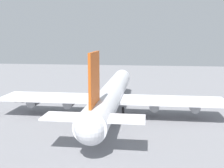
% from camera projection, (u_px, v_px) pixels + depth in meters
% --- Properties ---
extents(ground_plane, '(280.37, 280.37, 0.00)m').
position_uv_depth(ground_plane, '(112.00, 113.00, 82.35)').
color(ground_plane, gray).
extents(cargo_airplane, '(70.09, 62.78, 19.60)m').
position_uv_depth(cargo_airplane, '(112.00, 94.00, 81.00)').
color(cargo_airplane, silver).
rests_on(cargo_airplane, ground_plane).
extents(pushback_tractor, '(2.48, 4.39, 2.45)m').
position_uv_depth(pushback_tractor, '(19.00, 98.00, 96.88)').
color(pushback_tractor, silver).
rests_on(pushback_tractor, ground_plane).
extents(safety_cone_nose, '(0.51, 0.51, 0.73)m').
position_uv_depth(safety_cone_nose, '(118.00, 91.00, 113.31)').
color(safety_cone_nose, orange).
rests_on(safety_cone_nose, ground_plane).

